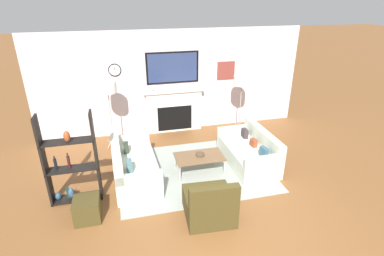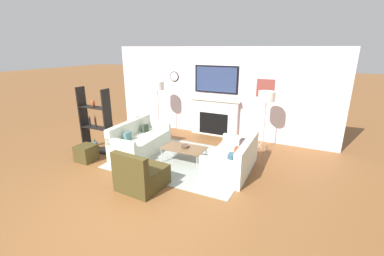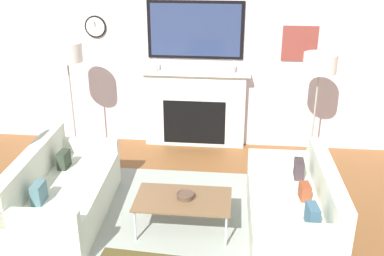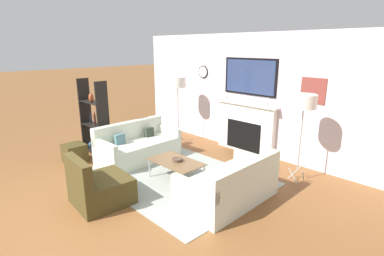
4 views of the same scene
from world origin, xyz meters
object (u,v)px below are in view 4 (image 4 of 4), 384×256
Objects in this scene: decorative_bowl at (177,160)px; armchair at (99,188)px; floor_lamp_left at (178,83)px; ottoman at (75,153)px; coffee_table at (176,162)px; floor_lamp_right at (304,103)px; couch_left at (138,147)px; shelf_unit at (94,121)px; couch_right at (230,186)px.

armchair is at bearing -99.26° from decorative_bowl.
floor_lamp_left reaches higher than decorative_bowl.
coffee_table is at bearing 23.29° from ottoman.
floor_lamp_right is (1.76, 3.01, 1.20)m from armchair.
floor_lamp_left reaches higher than floor_lamp_right.
couch_left reaches higher than coffee_table.
couch_left is 1.91m from armchair.
ottoman is (-3.76, -2.55, -1.27)m from floor_lamp_right.
coffee_table is at bearing 7.80° from shelf_unit.
decorative_bowl reaches higher than ottoman.
armchair is at bearing -98.45° from coffee_table.
shelf_unit is (-2.48, -0.35, 0.34)m from decorative_bowl.
shelf_unit is (-4.00, -1.93, -0.72)m from floor_lamp_right.
decorative_bowl is 0.11× the size of floor_lamp_left.
coffee_table is at bearing -3.95° from couch_left.
couch_right is 1.88× the size of armchair.
coffee_table is (-1.19, -0.10, 0.09)m from couch_right.
coffee_table is 0.60× the size of floor_lamp_left.
armchair is (1.17, -1.51, -0.02)m from couch_left.
floor_lamp_left is (-1.74, 1.60, 1.17)m from coffee_table.
decorative_bowl is (0.02, 0.02, 0.06)m from coffee_table.
coffee_table is at bearing -175.29° from couch_right.
decorative_bowl is 2.62m from floor_lamp_left.
ottoman is at bearing -100.30° from floor_lamp_left.
couch_left is 9.20× the size of decorative_bowl.
ottoman is (0.25, -0.61, -0.56)m from shelf_unit.
decorative_bowl is at bearing 80.74° from armchair.
decorative_bowl is at bearing -134.09° from floor_lamp_right.
armchair is 0.51× the size of shelf_unit.
armchair is at bearing -63.01° from floor_lamp_left.
shelf_unit is at bearing -171.84° from decorative_bowl.
floor_lamp_left is (-2.93, 1.50, 1.26)m from couch_right.
ottoman is (-2.23, -0.97, -0.22)m from decorative_bowl.
armchair is 2.05m from ottoman.
coffee_table is 2.41m from ottoman.
decorative_bowl is 2.44m from floor_lamp_right.
decorative_bowl is 2.44m from ottoman.
floor_lamp_left is (-1.77, 1.58, 1.11)m from decorative_bowl.
floor_lamp_left reaches higher than couch_left.
couch_right is at bearing 3.87° from decorative_bowl.
armchair is 0.54× the size of floor_lamp_right.
armchair is at bearing -132.75° from couch_right.
couch_left is 1.73× the size of coffee_table.
shelf_unit is (-2.45, -0.34, 0.39)m from coffee_table.
shelf_unit reaches higher than floor_lamp_left.
decorative_bowl is (-1.16, -0.08, 0.15)m from couch_right.
couch_right is 3.52m from floor_lamp_left.
armchair is 0.52× the size of floor_lamp_left.
armchair is 3.61m from floor_lamp_left.
couch_right is 1.01× the size of floor_lamp_right.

